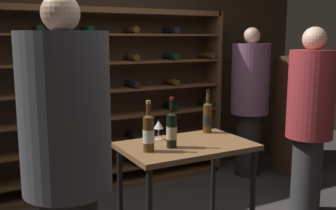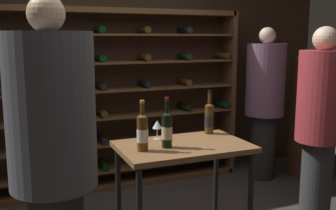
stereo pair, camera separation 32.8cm
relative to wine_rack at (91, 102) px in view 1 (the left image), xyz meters
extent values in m
cube|color=#3D2B1E|center=(0.22, 0.21, 0.45)|extent=(5.70, 0.10, 2.96)
cube|color=brown|center=(1.65, 0.00, 0.00)|extent=(0.06, 0.32, 2.07)
cube|color=brown|center=(-0.01, 0.00, 1.00)|extent=(3.32, 0.32, 0.06)
cube|color=brown|center=(-0.01, 0.00, -1.01)|extent=(3.32, 0.32, 0.06)
cube|color=brown|center=(-0.01, 0.00, -0.81)|extent=(3.24, 0.32, 0.02)
cylinder|color=black|center=(-0.53, 0.00, -0.76)|extent=(0.08, 0.30, 0.08)
cylinder|color=black|center=(-0.01, 0.00, -0.76)|extent=(0.08, 0.30, 0.08)
cylinder|color=black|center=(0.51, 0.00, -0.76)|extent=(0.08, 0.30, 0.08)
cylinder|color=#4C3314|center=(1.55, 0.00, -0.76)|extent=(0.08, 0.30, 0.08)
cube|color=brown|center=(-0.01, 0.00, -0.50)|extent=(3.24, 0.32, 0.02)
cylinder|color=black|center=(-0.53, 0.00, -0.45)|extent=(0.08, 0.30, 0.08)
cylinder|color=black|center=(-0.01, 0.00, -0.45)|extent=(0.08, 0.30, 0.08)
cylinder|color=black|center=(0.51, 0.00, -0.45)|extent=(0.08, 0.30, 0.08)
cube|color=brown|center=(-0.01, 0.00, -0.19)|extent=(3.24, 0.32, 0.02)
cylinder|color=#4C3314|center=(-0.01, 0.00, -0.14)|extent=(0.08, 0.30, 0.08)
cylinder|color=black|center=(1.03, 0.00, -0.14)|extent=(0.08, 0.30, 0.08)
cylinder|color=black|center=(1.55, 0.00, -0.14)|extent=(0.08, 0.30, 0.08)
cube|color=brown|center=(-0.01, 0.00, 0.12)|extent=(3.24, 0.32, 0.02)
cylinder|color=black|center=(-0.01, 0.00, 0.17)|extent=(0.08, 0.30, 0.08)
cylinder|color=black|center=(0.51, 0.00, 0.17)|extent=(0.08, 0.30, 0.08)
cylinder|color=#4C3314|center=(1.03, 0.00, 0.17)|extent=(0.08, 0.30, 0.08)
cube|color=brown|center=(-0.01, 0.00, 0.43)|extent=(3.24, 0.32, 0.02)
cylinder|color=black|center=(-0.53, 0.00, 0.49)|extent=(0.08, 0.30, 0.08)
cylinder|color=black|center=(-0.01, 0.00, 0.49)|extent=(0.08, 0.30, 0.08)
cylinder|color=#4C3314|center=(0.51, 0.00, 0.49)|extent=(0.08, 0.30, 0.08)
cylinder|color=black|center=(1.03, 0.00, 0.49)|extent=(0.08, 0.30, 0.08)
cylinder|color=#4C3314|center=(1.55, 0.00, 0.49)|extent=(0.08, 0.30, 0.08)
cube|color=brown|center=(-0.01, 0.00, 0.74)|extent=(3.24, 0.32, 0.02)
cylinder|color=black|center=(-0.53, 0.00, 0.80)|extent=(0.08, 0.30, 0.08)
cylinder|color=black|center=(-0.01, 0.00, 0.80)|extent=(0.08, 0.30, 0.08)
cylinder|color=#4C3314|center=(0.51, 0.00, 0.80)|extent=(0.08, 0.30, 0.08)
cylinder|color=black|center=(1.03, 0.00, 0.80)|extent=(0.08, 0.30, 0.08)
cube|color=brown|center=(0.24, -1.69, -0.13)|extent=(1.01, 0.65, 0.04)
cylinder|color=black|center=(0.69, -1.97, -0.59)|extent=(0.04, 0.04, 0.89)
cylinder|color=black|center=(-0.22, -1.42, -0.59)|extent=(0.04, 0.04, 0.89)
cylinder|color=black|center=(0.69, -1.42, -0.59)|extent=(0.04, 0.04, 0.89)
cylinder|color=black|center=(1.91, -0.44, -0.63)|extent=(0.30, 0.30, 0.80)
cylinder|color=#7A516B|center=(1.91, -0.44, 0.20)|extent=(0.47, 0.47, 0.87)
sphere|color=beige|center=(1.91, -0.44, 0.73)|extent=(0.20, 0.20, 0.20)
cylinder|color=#323232|center=(1.69, -1.61, -0.64)|extent=(0.29, 0.29, 0.78)
cylinder|color=#9E2D33|center=(1.69, -1.61, 0.17)|extent=(0.44, 0.44, 0.85)
sphere|color=beige|center=(1.69, -1.61, 0.70)|extent=(0.23, 0.23, 0.23)
cylinder|color=#4C4C51|center=(-0.77, -2.02, 0.28)|extent=(0.52, 0.52, 0.93)
sphere|color=tan|center=(-0.77, -2.02, 0.84)|extent=(0.22, 0.22, 0.22)
cube|color=#4C2D1E|center=(2.52, -0.62, -0.28)|extent=(0.44, 0.36, 1.52)
cylinder|color=#4C3314|center=(0.59, -1.46, 0.01)|extent=(0.08, 0.08, 0.25)
cone|color=#4C3314|center=(0.59, -1.46, 0.15)|extent=(0.08, 0.08, 0.03)
cylinder|color=#4C3314|center=(0.59, -1.46, 0.20)|extent=(0.03, 0.03, 0.09)
cylinder|color=black|center=(0.59, -1.46, 0.26)|extent=(0.03, 0.03, 0.02)
cylinder|color=black|center=(0.59, -1.46, 0.00)|extent=(0.08, 0.08, 0.09)
cylinder|color=black|center=(0.09, -1.73, 0.02)|extent=(0.08, 0.08, 0.25)
cone|color=black|center=(0.09, -1.73, 0.16)|extent=(0.08, 0.08, 0.03)
cylinder|color=black|center=(0.09, -1.73, 0.21)|extent=(0.03, 0.03, 0.09)
cylinder|color=maroon|center=(0.09, -1.73, 0.26)|extent=(0.03, 0.03, 0.02)
cylinder|color=#C6B28C|center=(0.09, -1.73, 0.00)|extent=(0.08, 0.08, 0.10)
cylinder|color=#4C3314|center=(-0.11, -1.74, 0.02)|extent=(0.08, 0.08, 0.25)
cone|color=#4C3314|center=(-0.11, -1.74, 0.16)|extent=(0.08, 0.08, 0.03)
cylinder|color=#4C3314|center=(-0.11, -1.74, 0.21)|extent=(0.03, 0.03, 0.08)
cylinder|color=#B7932D|center=(-0.11, -1.74, 0.26)|extent=(0.03, 0.03, 0.02)
cylinder|color=silver|center=(-0.11, -1.74, 0.01)|extent=(0.08, 0.08, 0.10)
cylinder|color=silver|center=(0.11, -1.47, -0.11)|extent=(0.07, 0.07, 0.00)
cylinder|color=silver|center=(0.11, -1.47, -0.06)|extent=(0.01, 0.01, 0.09)
cone|color=silver|center=(0.11, -1.47, 0.01)|extent=(0.08, 0.08, 0.07)
cylinder|color=#590A14|center=(0.11, -1.47, 0.00)|extent=(0.04, 0.04, 0.02)
camera|label=1|loc=(-1.30, -4.25, 0.71)|focal=42.16mm
camera|label=2|loc=(-1.01, -4.39, 0.71)|focal=42.16mm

